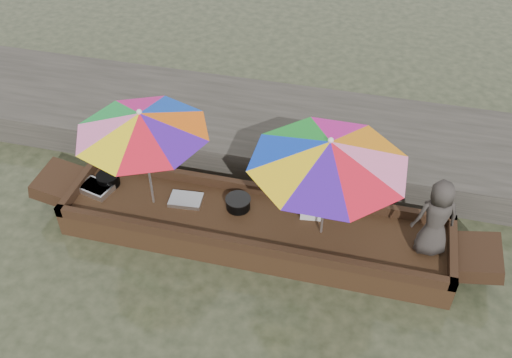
% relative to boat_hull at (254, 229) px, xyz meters
% --- Properties ---
extents(water, '(80.00, 80.00, 0.00)m').
position_rel_boat_hull_xyz_m(water, '(0.00, 0.00, -0.17)').
color(water, '#252B1B').
rests_on(water, ground).
extents(dock, '(22.00, 2.20, 0.50)m').
position_rel_boat_hull_xyz_m(dock, '(0.00, 2.20, 0.08)').
color(dock, '#2D2B26').
rests_on(dock, ground).
extents(boat_hull, '(5.28, 1.20, 0.35)m').
position_rel_boat_hull_xyz_m(boat_hull, '(0.00, 0.00, 0.00)').
color(boat_hull, '#342212').
rests_on(boat_hull, water).
extents(cooking_pot, '(0.32, 0.32, 0.17)m').
position_rel_boat_hull_xyz_m(cooking_pot, '(-2.23, 0.19, 0.26)').
color(cooking_pot, black).
rests_on(cooking_pot, boat_hull).
extents(tray_crayfish, '(0.52, 0.42, 0.09)m').
position_rel_boat_hull_xyz_m(tray_crayfish, '(-2.34, 0.02, 0.22)').
color(tray_crayfish, silver).
rests_on(tray_crayfish, boat_hull).
extents(tray_scallop, '(0.48, 0.35, 0.06)m').
position_rel_boat_hull_xyz_m(tray_scallop, '(-1.02, 0.12, 0.21)').
color(tray_scallop, silver).
rests_on(tray_scallop, boat_hull).
extents(charcoal_grill, '(0.33, 0.33, 0.16)m').
position_rel_boat_hull_xyz_m(charcoal_grill, '(-0.27, 0.18, 0.25)').
color(charcoal_grill, black).
rests_on(charcoal_grill, boat_hull).
extents(supply_bag, '(0.31, 0.25, 0.26)m').
position_rel_boat_hull_xyz_m(supply_bag, '(0.73, 0.28, 0.30)').
color(supply_bag, silver).
rests_on(supply_bag, boat_hull).
extents(vendor, '(0.63, 0.50, 1.13)m').
position_rel_boat_hull_xyz_m(vendor, '(2.29, 0.03, 0.74)').
color(vendor, '#312C29').
rests_on(vendor, boat_hull).
extents(umbrella_bow, '(1.82, 1.82, 1.55)m').
position_rel_boat_hull_xyz_m(umbrella_bow, '(-1.46, 0.00, 0.95)').
color(umbrella_bow, '#FF610C').
rests_on(umbrella_bow, boat_hull).
extents(umbrella_stern, '(2.60, 2.60, 1.55)m').
position_rel_boat_hull_xyz_m(umbrella_stern, '(0.91, 0.00, 0.95)').
color(umbrella_stern, pink).
rests_on(umbrella_stern, boat_hull).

